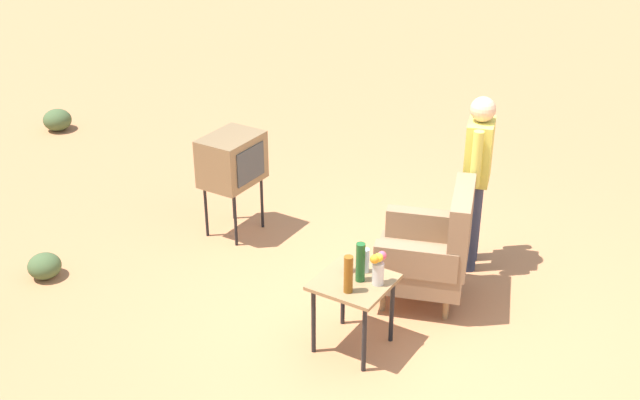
% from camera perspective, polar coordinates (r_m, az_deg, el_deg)
% --- Properties ---
extents(ground_plane, '(60.00, 60.00, 0.00)m').
position_cam_1_polar(ground_plane, '(6.88, 6.28, -8.08)').
color(ground_plane, '#C17A4C').
extents(armchair, '(0.97, 0.98, 1.06)m').
position_cam_1_polar(armchair, '(6.84, 8.00, -3.47)').
color(armchair, '#937047').
rests_on(armchair, ground).
extents(side_table, '(0.56, 0.56, 0.61)m').
position_cam_1_polar(side_table, '(6.19, 2.41, -6.43)').
color(side_table, black).
rests_on(side_table, ground).
extents(tv_on_stand, '(0.60, 0.45, 1.03)m').
position_cam_1_polar(tv_on_stand, '(7.78, -6.27, 2.83)').
color(tv_on_stand, black).
rests_on(tv_on_stand, ground).
extents(person_standing, '(0.55, 0.31, 1.64)m').
position_cam_1_polar(person_standing, '(7.24, 11.10, 1.94)').
color(person_standing, '#2D3347').
rests_on(person_standing, ground).
extents(soda_can_red, '(0.07, 0.07, 0.12)m').
position_cam_1_polar(soda_can_red, '(6.23, 2.06, -4.59)').
color(soda_can_red, red).
rests_on(soda_can_red, side_table).
extents(bottle_tall_amber, '(0.07, 0.07, 0.30)m').
position_cam_1_polar(bottle_tall_amber, '(5.93, 2.03, -5.30)').
color(bottle_tall_amber, brown).
rests_on(bottle_tall_amber, side_table).
extents(bottle_short_clear, '(0.06, 0.06, 0.20)m').
position_cam_1_polar(bottle_short_clear, '(6.20, 3.23, -4.32)').
color(bottle_short_clear, silver).
rests_on(bottle_short_clear, side_table).
extents(bottle_wine_green, '(0.07, 0.07, 0.32)m').
position_cam_1_polar(bottle_wine_green, '(6.06, 2.89, -4.44)').
color(bottle_wine_green, '#1E5623').
rests_on(bottle_wine_green, side_table).
extents(flower_vase, '(0.15, 0.10, 0.27)m').
position_cam_1_polar(flower_vase, '(6.04, 4.16, -4.77)').
color(flower_vase, silver).
rests_on(flower_vase, side_table).
extents(shrub_mid, '(0.36, 0.36, 0.28)m').
position_cam_1_polar(shrub_mid, '(11.10, -18.18, 5.44)').
color(shrub_mid, '#475B33').
rests_on(shrub_mid, ground).
extents(shrub_far, '(0.30, 0.30, 0.23)m').
position_cam_1_polar(shrub_far, '(7.69, -19.01, -4.45)').
color(shrub_far, '#475B33').
rests_on(shrub_far, ground).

